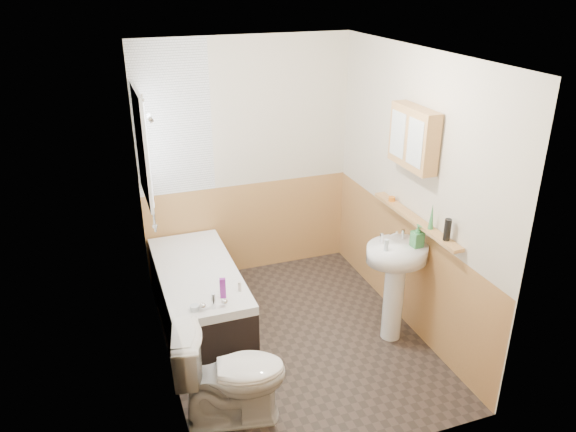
# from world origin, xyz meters

# --- Properties ---
(floor) EXTENTS (2.80, 2.80, 0.00)m
(floor) POSITION_xyz_m (0.00, 0.00, 0.00)
(floor) COLOR black
(floor) RESTS_ON ground
(ceiling) EXTENTS (2.80, 2.80, 0.00)m
(ceiling) POSITION_xyz_m (0.00, 0.00, 2.50)
(ceiling) COLOR white
(ceiling) RESTS_ON ground
(wall_back) EXTENTS (2.20, 0.02, 2.50)m
(wall_back) POSITION_xyz_m (0.00, 1.41, 1.25)
(wall_back) COLOR beige
(wall_back) RESTS_ON ground
(wall_front) EXTENTS (2.20, 0.02, 2.50)m
(wall_front) POSITION_xyz_m (0.00, -1.41, 1.25)
(wall_front) COLOR beige
(wall_front) RESTS_ON ground
(wall_left) EXTENTS (0.02, 2.80, 2.50)m
(wall_left) POSITION_xyz_m (-1.11, 0.00, 1.25)
(wall_left) COLOR beige
(wall_left) RESTS_ON ground
(wall_right) EXTENTS (0.02, 2.80, 2.50)m
(wall_right) POSITION_xyz_m (1.11, 0.00, 1.25)
(wall_right) COLOR beige
(wall_right) RESTS_ON ground
(wainscot_right) EXTENTS (0.01, 2.80, 1.00)m
(wainscot_right) POSITION_xyz_m (1.09, 0.00, 0.50)
(wainscot_right) COLOR tan
(wainscot_right) RESTS_ON wall_right
(wainscot_front) EXTENTS (2.20, 0.01, 1.00)m
(wainscot_front) POSITION_xyz_m (0.00, -1.39, 0.50)
(wainscot_front) COLOR tan
(wainscot_front) RESTS_ON wall_front
(wainscot_back) EXTENTS (2.20, 0.01, 1.00)m
(wainscot_back) POSITION_xyz_m (0.00, 1.39, 0.50)
(wainscot_back) COLOR tan
(wainscot_back) RESTS_ON wall_back
(tile_cladding_left) EXTENTS (0.01, 2.80, 2.50)m
(tile_cladding_left) POSITION_xyz_m (-1.09, 0.00, 1.25)
(tile_cladding_left) COLOR white
(tile_cladding_left) RESTS_ON wall_left
(tile_return_back) EXTENTS (0.75, 0.01, 1.50)m
(tile_return_back) POSITION_xyz_m (-0.73, 1.39, 1.75)
(tile_return_back) COLOR white
(tile_return_back) RESTS_ON wall_back
(window) EXTENTS (0.03, 0.79, 0.99)m
(window) POSITION_xyz_m (-1.06, 0.95, 1.65)
(window) COLOR white
(window) RESTS_ON wall_left
(bathtub) EXTENTS (0.70, 1.57, 0.69)m
(bathtub) POSITION_xyz_m (-0.73, 0.58, 0.29)
(bathtub) COLOR black
(bathtub) RESTS_ON floor
(shower_riser) EXTENTS (0.11, 0.08, 1.23)m
(shower_riser) POSITION_xyz_m (-1.04, 0.72, 1.63)
(shower_riser) COLOR silver
(shower_riser) RESTS_ON wall_left
(toilet) EXTENTS (0.87, 0.59, 0.79)m
(toilet) POSITION_xyz_m (-0.76, -0.76, 0.39)
(toilet) COLOR white
(toilet) RESTS_ON floor
(sink) EXTENTS (0.54, 0.44, 1.04)m
(sink) POSITION_xyz_m (0.84, -0.26, 0.66)
(sink) COLOR white
(sink) RESTS_ON floor
(pine_shelf) EXTENTS (0.10, 1.27, 0.03)m
(pine_shelf) POSITION_xyz_m (1.04, -0.17, 1.10)
(pine_shelf) COLOR tan
(pine_shelf) RESTS_ON wall_right
(medicine_cabinet) EXTENTS (0.14, 0.56, 0.51)m
(medicine_cabinet) POSITION_xyz_m (1.01, -0.08, 1.80)
(medicine_cabinet) COLOR tan
(medicine_cabinet) RESTS_ON wall_right
(foam_can) EXTENTS (0.07, 0.07, 0.18)m
(foam_can) POSITION_xyz_m (1.04, -0.63, 1.20)
(foam_can) COLOR black
(foam_can) RESTS_ON pine_shelf
(green_bottle) EXTENTS (0.05, 0.05, 0.22)m
(green_bottle) POSITION_xyz_m (1.04, -0.41, 1.22)
(green_bottle) COLOR #388447
(green_bottle) RESTS_ON pine_shelf
(black_jar) EXTENTS (0.08, 0.08, 0.04)m
(black_jar) POSITION_xyz_m (1.04, 0.23, 1.13)
(black_jar) COLOR orange
(black_jar) RESTS_ON pine_shelf
(soap_bottle) EXTENTS (0.10, 0.20, 0.09)m
(soap_bottle) POSITION_xyz_m (0.98, -0.33, 0.97)
(soap_bottle) COLOR #388447
(soap_bottle) RESTS_ON sink
(clear_bottle) EXTENTS (0.05, 0.05, 0.10)m
(clear_bottle) POSITION_xyz_m (0.70, -0.31, 0.97)
(clear_bottle) COLOR silver
(clear_bottle) RESTS_ON sink
(blue_gel) EXTENTS (0.06, 0.04, 0.18)m
(blue_gel) POSITION_xyz_m (-0.62, 0.03, 0.64)
(blue_gel) COLOR purple
(blue_gel) RESTS_ON bathtub
(cream_jar) EXTENTS (0.09, 0.09, 0.05)m
(cream_jar) POSITION_xyz_m (-0.88, -0.08, 0.57)
(cream_jar) COLOR silver
(cream_jar) RESTS_ON bathtub
(orange_bottle) EXTENTS (0.03, 0.03, 0.09)m
(orange_bottle) POSITION_xyz_m (-0.46, 0.08, 0.59)
(orange_bottle) COLOR silver
(orange_bottle) RESTS_ON bathtub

